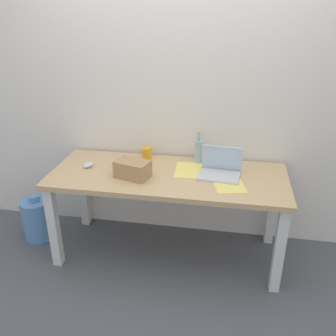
{
  "coord_description": "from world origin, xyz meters",
  "views": [
    {
      "loc": [
        0.44,
        -2.48,
        1.93
      ],
      "look_at": [
        0.0,
        0.0,
        0.78
      ],
      "focal_mm": 39.17,
      "sensor_mm": 36.0,
      "label": 1
    }
  ],
  "objects_px": {
    "water_cooler_jug": "(38,219)",
    "computer_mouse": "(88,165)",
    "laptop_right": "(220,170)",
    "cardboard_box": "(133,169)",
    "desk": "(168,185)",
    "beer_bottle": "(198,151)",
    "coffee_mug": "(147,153)"
  },
  "relations": [
    {
      "from": "water_cooler_jug",
      "to": "computer_mouse",
      "type": "bearing_deg",
      "value": 0.44
    },
    {
      "from": "laptop_right",
      "to": "cardboard_box",
      "type": "relative_size",
      "value": 1.3
    },
    {
      "from": "desk",
      "to": "beer_bottle",
      "type": "xyz_separation_m",
      "value": [
        0.2,
        0.27,
        0.2
      ]
    },
    {
      "from": "desk",
      "to": "computer_mouse",
      "type": "relative_size",
      "value": 17.99
    },
    {
      "from": "desk",
      "to": "computer_mouse",
      "type": "bearing_deg",
      "value": 178.29
    },
    {
      "from": "beer_bottle",
      "to": "computer_mouse",
      "type": "bearing_deg",
      "value": -163.81
    },
    {
      "from": "coffee_mug",
      "to": "water_cooler_jug",
      "type": "xyz_separation_m",
      "value": [
        -0.94,
        -0.25,
        -0.59
      ]
    },
    {
      "from": "laptop_right",
      "to": "coffee_mug",
      "type": "distance_m",
      "value": 0.65
    },
    {
      "from": "laptop_right",
      "to": "computer_mouse",
      "type": "distance_m",
      "value": 1.03
    },
    {
      "from": "coffee_mug",
      "to": "computer_mouse",
      "type": "bearing_deg",
      "value": -149.66
    },
    {
      "from": "coffee_mug",
      "to": "laptop_right",
      "type": "bearing_deg",
      "value": -19.76
    },
    {
      "from": "water_cooler_jug",
      "to": "beer_bottle",
      "type": "bearing_deg",
      "value": 10.36
    },
    {
      "from": "desk",
      "to": "computer_mouse",
      "type": "xyz_separation_m",
      "value": [
        -0.64,
        0.02,
        0.11
      ]
    },
    {
      "from": "laptop_right",
      "to": "cardboard_box",
      "type": "bearing_deg",
      "value": -167.84
    },
    {
      "from": "cardboard_box",
      "to": "computer_mouse",
      "type": "bearing_deg",
      "value": 163.86
    },
    {
      "from": "cardboard_box",
      "to": "coffee_mug",
      "type": "relative_size",
      "value": 2.6
    },
    {
      "from": "desk",
      "to": "laptop_right",
      "type": "height_order",
      "value": "laptop_right"
    },
    {
      "from": "beer_bottle",
      "to": "cardboard_box",
      "type": "distance_m",
      "value": 0.58
    },
    {
      "from": "beer_bottle",
      "to": "water_cooler_jug",
      "type": "xyz_separation_m",
      "value": [
        -1.37,
        -0.25,
        -0.64
      ]
    },
    {
      "from": "desk",
      "to": "coffee_mug",
      "type": "distance_m",
      "value": 0.38
    },
    {
      "from": "water_cooler_jug",
      "to": "coffee_mug",
      "type": "bearing_deg",
      "value": 14.83
    },
    {
      "from": "beer_bottle",
      "to": "coffee_mug",
      "type": "relative_size",
      "value": 2.81
    },
    {
      "from": "desk",
      "to": "water_cooler_jug",
      "type": "xyz_separation_m",
      "value": [
        -1.17,
        0.02,
        -0.45
      ]
    },
    {
      "from": "cardboard_box",
      "to": "coffee_mug",
      "type": "bearing_deg",
      "value": 86.21
    },
    {
      "from": "desk",
      "to": "laptop_right",
      "type": "relative_size",
      "value": 5.61
    },
    {
      "from": "cardboard_box",
      "to": "water_cooler_jug",
      "type": "distance_m",
      "value": 1.1
    },
    {
      "from": "beer_bottle",
      "to": "desk",
      "type": "bearing_deg",
      "value": -127.44
    },
    {
      "from": "beer_bottle",
      "to": "cardboard_box",
      "type": "bearing_deg",
      "value": -141.55
    },
    {
      "from": "laptop_right",
      "to": "coffee_mug",
      "type": "bearing_deg",
      "value": 160.24
    },
    {
      "from": "cardboard_box",
      "to": "beer_bottle",
      "type": "bearing_deg",
      "value": 38.45
    },
    {
      "from": "laptop_right",
      "to": "computer_mouse",
      "type": "bearing_deg",
      "value": -178.69
    },
    {
      "from": "computer_mouse",
      "to": "water_cooler_jug",
      "type": "bearing_deg",
      "value": -152.98
    }
  ]
}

